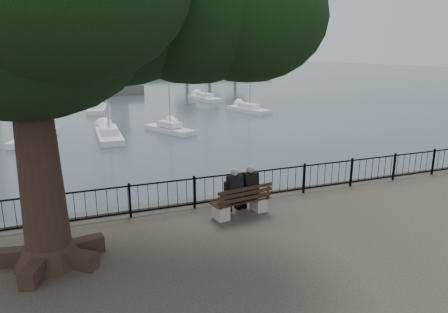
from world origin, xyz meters
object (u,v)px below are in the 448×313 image
bench (241,205)px  lion_monument (117,77)px  person_right (248,190)px  person_left (232,193)px

bench → lion_monument: bearing=87.8°
bench → lion_monument: 48.52m
person_right → bench: bearing=-151.0°
person_right → lion_monument: (1.57, 48.33, 0.62)m
person_left → lion_monument: 48.46m
bench → person_left: size_ratio=1.24×
lion_monument → person_left: bearing=-92.5°
bench → person_left: person_left is taller
bench → person_right: bearing=29.0°
person_right → lion_monument: size_ratio=0.17×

